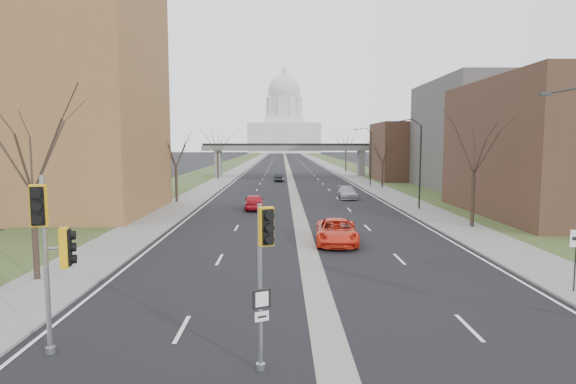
{
  "coord_description": "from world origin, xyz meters",
  "views": [
    {
      "loc": [
        -1.53,
        -14.13,
        6.43
      ],
      "look_at": [
        -1.24,
        8.96,
        4.09
      ],
      "focal_mm": 30.0,
      "sensor_mm": 36.0,
      "label": 1
    }
  ],
  "objects_px": {
    "signal_pole_median": "(264,258)",
    "car_left_near": "(254,202)",
    "car_left_far": "(279,178)",
    "car_right_near": "(337,231)",
    "car_right_mid": "(347,193)",
    "speed_limit_sign": "(576,249)",
    "signal_pole_left": "(51,239)"
  },
  "relations": [
    {
      "from": "signal_pole_median",
      "to": "car_left_near",
      "type": "bearing_deg",
      "value": 68.89
    },
    {
      "from": "car_left_far",
      "to": "car_right_near",
      "type": "xyz_separation_m",
      "value": [
        4.0,
        -50.96,
        0.12
      ]
    },
    {
      "from": "car_right_mid",
      "to": "speed_limit_sign",
      "type": "bearing_deg",
      "value": -82.2
    },
    {
      "from": "signal_pole_median",
      "to": "car_left_far",
      "type": "distance_m",
      "value": 68.61
    },
    {
      "from": "car_left_near",
      "to": "car_left_far",
      "type": "bearing_deg",
      "value": -97.3
    },
    {
      "from": "signal_pole_median",
      "to": "car_right_near",
      "type": "distance_m",
      "value": 18.23
    },
    {
      "from": "signal_pole_left",
      "to": "car_right_mid",
      "type": "bearing_deg",
      "value": 56.18
    },
    {
      "from": "signal_pole_median",
      "to": "speed_limit_sign",
      "type": "distance_m",
      "value": 14.86
    },
    {
      "from": "signal_pole_median",
      "to": "car_right_near",
      "type": "height_order",
      "value": "signal_pole_median"
    },
    {
      "from": "signal_pole_left",
      "to": "car_right_mid",
      "type": "height_order",
      "value": "signal_pole_left"
    },
    {
      "from": "car_left_near",
      "to": "car_right_mid",
      "type": "relative_size",
      "value": 0.95
    },
    {
      "from": "car_right_mid",
      "to": "signal_pole_left",
      "type": "bearing_deg",
      "value": -109.19
    },
    {
      "from": "car_left_far",
      "to": "car_right_near",
      "type": "distance_m",
      "value": 51.12
    },
    {
      "from": "signal_pole_left",
      "to": "car_right_near",
      "type": "height_order",
      "value": "signal_pole_left"
    },
    {
      "from": "signal_pole_median",
      "to": "car_left_far",
      "type": "bearing_deg",
      "value": 65.08
    },
    {
      "from": "signal_pole_left",
      "to": "car_right_near",
      "type": "relative_size",
      "value": 0.97
    },
    {
      "from": "speed_limit_sign",
      "to": "car_right_near",
      "type": "height_order",
      "value": "speed_limit_sign"
    },
    {
      "from": "signal_pole_left",
      "to": "speed_limit_sign",
      "type": "relative_size",
      "value": 2.07
    },
    {
      "from": "car_left_near",
      "to": "car_right_near",
      "type": "relative_size",
      "value": 0.81
    },
    {
      "from": "car_left_far",
      "to": "signal_pole_left",
      "type": "bearing_deg",
      "value": 89.32
    },
    {
      "from": "car_left_near",
      "to": "car_right_mid",
      "type": "bearing_deg",
      "value": -141.99
    },
    {
      "from": "signal_pole_left",
      "to": "signal_pole_median",
      "type": "relative_size",
      "value": 1.15
    },
    {
      "from": "signal_pole_median",
      "to": "car_left_far",
      "type": "xyz_separation_m",
      "value": [
        0.03,
        68.56,
        -2.66
      ]
    },
    {
      "from": "car_right_mid",
      "to": "car_left_near",
      "type": "bearing_deg",
      "value": -138.35
    },
    {
      "from": "speed_limit_sign",
      "to": "car_left_near",
      "type": "distance_m",
      "value": 30.68
    },
    {
      "from": "signal_pole_median",
      "to": "car_left_near",
      "type": "relative_size",
      "value": 1.04
    },
    {
      "from": "signal_pole_left",
      "to": "car_left_far",
      "type": "relative_size",
      "value": 1.37
    },
    {
      "from": "signal_pole_left",
      "to": "signal_pole_median",
      "type": "distance_m",
      "value": 6.49
    },
    {
      "from": "speed_limit_sign",
      "to": "car_right_near",
      "type": "relative_size",
      "value": 0.47
    },
    {
      "from": "signal_pole_median",
      "to": "speed_limit_sign",
      "type": "relative_size",
      "value": 1.79
    },
    {
      "from": "signal_pole_median",
      "to": "speed_limit_sign",
      "type": "height_order",
      "value": "signal_pole_median"
    },
    {
      "from": "signal_pole_left",
      "to": "car_left_near",
      "type": "bearing_deg",
      "value": 68.11
    }
  ]
}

